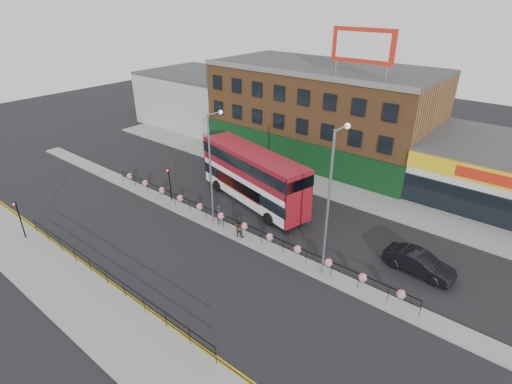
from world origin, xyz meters
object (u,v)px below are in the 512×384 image
Objects in this scene: pedestrian_a at (220,214)px; pedestrian_b at (239,227)px; double_decker_bus at (253,172)px; lamp_column_east at (331,193)px; car at (419,263)px; lamp_column_west at (212,161)px.

pedestrian_b is (2.58, -0.46, 0.00)m from pedestrian_a.
double_decker_bus is 11.99m from lamp_column_east.
lamp_column_east reaches higher than pedestrian_a.
car is 8.50m from lamp_column_east.
lamp_column_east is at bearing -108.13° from pedestrian_a.
lamp_column_east is at bearing -25.75° from double_decker_bus.
pedestrian_b reaches higher than pedestrian_a.
lamp_column_west is at bearing 179.42° from lamp_column_east.
lamp_column_east is at bearing 134.57° from car.
pedestrian_b is at bearing 114.19° from car.
lamp_column_west is at bearing 109.15° from car.
lamp_column_east is (-4.97, -4.21, 5.46)m from car.
pedestrian_b is 0.18× the size of lamp_column_west.
pedestrian_b reaches higher than car.
pedestrian_a is at bearing -18.28° from pedestrian_b.
lamp_column_east is (10.07, -0.17, 5.25)m from pedestrian_a.
pedestrian_b is at bearing -61.21° from double_decker_bus.
double_decker_bus is 6.41m from pedestrian_b.
pedestrian_a is 11.36m from lamp_column_east.
lamp_column_east reaches higher than double_decker_bus.
car is 13.26m from pedestrian_b.
lamp_column_east reaches higher than pedestrian_b.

